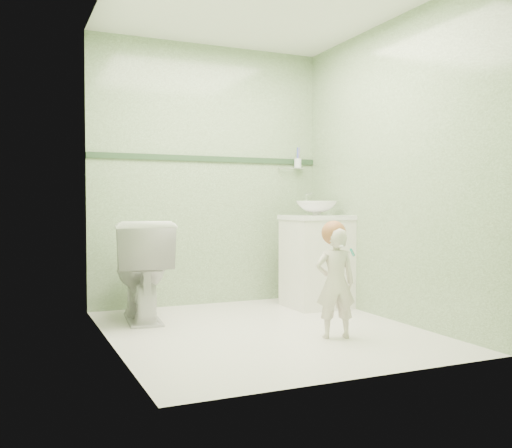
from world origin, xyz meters
name	(u,v)px	position (x,y,z in m)	size (l,w,h in m)	color
ground	(264,331)	(0.00, 0.00, 0.00)	(2.50, 2.50, 0.00)	silver
room_shell	(264,167)	(0.00, 0.00, 1.20)	(2.50, 2.54, 2.40)	gray
trim_stripe	(209,159)	(0.00, 1.24, 1.35)	(2.20, 0.02, 0.05)	#2A462B
vanity	(317,263)	(0.84, 0.70, 0.40)	(0.52, 0.50, 0.80)	white
counter	(317,217)	(0.84, 0.70, 0.81)	(0.54, 0.52, 0.04)	white
basin	(317,208)	(0.84, 0.70, 0.89)	(0.37, 0.37, 0.13)	white
faucet	(307,199)	(0.84, 0.89, 0.97)	(0.03, 0.13, 0.18)	silver
cup_holder	(297,164)	(0.89, 1.18, 1.33)	(0.26, 0.07, 0.21)	silver
toilet	(141,270)	(-0.74, 0.75, 0.40)	(0.45, 0.79, 0.80)	white
toddler	(335,283)	(0.36, -0.40, 0.38)	(0.28, 0.18, 0.77)	beige
hair_cap	(334,233)	(0.36, -0.38, 0.73)	(0.17, 0.17, 0.17)	#A46137
teal_toothbrush	(351,252)	(0.39, -0.54, 0.61)	(0.11, 0.14, 0.08)	#159385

